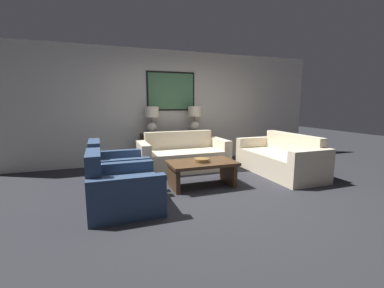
% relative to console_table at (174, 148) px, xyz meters
% --- Properties ---
extents(ground_plane, '(20.00, 20.00, 0.00)m').
position_rel_console_table_xyz_m(ground_plane, '(0.00, -2.28, -0.36)').
color(ground_plane, '#28282D').
extents(back_wall, '(7.82, 0.12, 2.65)m').
position_rel_console_table_xyz_m(back_wall, '(0.00, 0.27, 0.97)').
color(back_wall, beige).
rests_on(back_wall, ground_plane).
extents(console_table, '(1.56, 0.37, 0.73)m').
position_rel_console_table_xyz_m(console_table, '(0.00, 0.00, 0.00)').
color(console_table, '#332319').
rests_on(console_table, ground_plane).
extents(table_lamp_left, '(0.32, 0.32, 0.62)m').
position_rel_console_table_xyz_m(table_lamp_left, '(-0.52, 0.00, 0.74)').
color(table_lamp_left, silver).
rests_on(table_lamp_left, console_table).
extents(table_lamp_right, '(0.32, 0.32, 0.62)m').
position_rel_console_table_xyz_m(table_lamp_right, '(0.52, 0.00, 0.74)').
color(table_lamp_right, silver).
rests_on(table_lamp_right, console_table).
extents(couch_by_back_wall, '(1.89, 0.88, 0.80)m').
position_rel_console_table_xyz_m(couch_by_back_wall, '(0.00, -0.67, -0.08)').
color(couch_by_back_wall, beige).
rests_on(couch_by_back_wall, ground_plane).
extents(couch_by_side, '(0.88, 1.89, 0.80)m').
position_rel_console_table_xyz_m(couch_by_side, '(1.77, -1.65, -0.08)').
color(couch_by_side, beige).
rests_on(couch_by_side, ground_plane).
extents(coffee_table, '(1.14, 0.67, 0.44)m').
position_rel_console_table_xyz_m(coffee_table, '(-0.04, -1.87, -0.05)').
color(coffee_table, '#4C331E').
rests_on(coffee_table, ground_plane).
extents(decorative_bowl, '(0.26, 0.26, 0.06)m').
position_rel_console_table_xyz_m(decorative_bowl, '(-0.06, -1.90, 0.10)').
color(decorative_bowl, olive).
rests_on(decorative_bowl, coffee_table).
extents(armchair_near_back_wall, '(0.93, 0.96, 0.81)m').
position_rel_console_table_xyz_m(armchair_near_back_wall, '(-1.43, -1.35, -0.09)').
color(armchair_near_back_wall, navy).
rests_on(armchair_near_back_wall, ground_plane).
extents(armchair_near_camera, '(0.93, 0.96, 0.81)m').
position_rel_console_table_xyz_m(armchair_near_camera, '(-1.43, -2.39, -0.09)').
color(armchair_near_camera, navy).
rests_on(armchair_near_camera, ground_plane).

